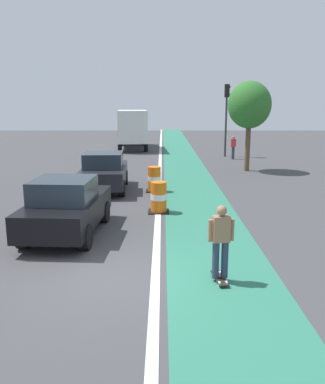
{
  "coord_description": "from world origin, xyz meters",
  "views": [
    {
      "loc": [
        1.06,
        -8.4,
        3.77
      ],
      "look_at": [
        1.05,
        3.75,
        1.1
      ],
      "focal_mm": 37.78,
      "sensor_mm": 36.0,
      "label": 1
    }
  ],
  "objects_px": {
    "traffic_light_corner": "(227,107)",
    "street_tree_sidewalk": "(250,105)",
    "parked_sedan_nearest": "(67,207)",
    "traffic_barrel_mid": "(154,179)",
    "delivery_truck_down_block": "(132,127)",
    "traffic_barrel_front": "(159,197)",
    "pedestrian_crossing": "(233,147)",
    "parked_sedan_second": "(104,172)",
    "skateboarder_on_lane": "(221,241)"
  },
  "relations": [
    {
      "from": "delivery_truck_down_block",
      "to": "street_tree_sidewalk",
      "type": "distance_m",
      "value": 13.86
    },
    {
      "from": "traffic_barrel_mid",
      "to": "traffic_light_corner",
      "type": "xyz_separation_m",
      "value": [
        4.91,
        11.94,
        2.97
      ]
    },
    {
      "from": "skateboarder_on_lane",
      "to": "delivery_truck_down_block",
      "type": "distance_m",
      "value": 26.62
    },
    {
      "from": "traffic_light_corner",
      "to": "street_tree_sidewalk",
      "type": "bearing_deg",
      "value": -87.48
    },
    {
      "from": "parked_sedan_nearest",
      "to": "traffic_barrel_mid",
      "type": "height_order",
      "value": "parked_sedan_nearest"
    },
    {
      "from": "pedestrian_crossing",
      "to": "traffic_barrel_mid",
      "type": "bearing_deg",
      "value": -116.57
    },
    {
      "from": "parked_sedan_nearest",
      "to": "traffic_barrel_front",
      "type": "height_order",
      "value": "parked_sedan_nearest"
    },
    {
      "from": "delivery_truck_down_block",
      "to": "pedestrian_crossing",
      "type": "bearing_deg",
      "value": -42.07
    },
    {
      "from": "traffic_barrel_front",
      "to": "street_tree_sidewalk",
      "type": "bearing_deg",
      "value": 61.25
    },
    {
      "from": "delivery_truck_down_block",
      "to": "parked_sedan_second",
      "type": "bearing_deg",
      "value": -90.04
    },
    {
      "from": "parked_sedan_nearest",
      "to": "parked_sedan_second",
      "type": "distance_m",
      "value": 6.16
    },
    {
      "from": "traffic_barrel_mid",
      "to": "skateboarder_on_lane",
      "type": "bearing_deg",
      "value": -80.12
    },
    {
      "from": "traffic_light_corner",
      "to": "street_tree_sidewalk",
      "type": "height_order",
      "value": "traffic_light_corner"
    },
    {
      "from": "skateboarder_on_lane",
      "to": "delivery_truck_down_block",
      "type": "xyz_separation_m",
      "value": [
        -3.79,
        26.33,
        0.94
      ]
    },
    {
      "from": "skateboarder_on_lane",
      "to": "delivery_truck_down_block",
      "type": "bearing_deg",
      "value": 98.19
    },
    {
      "from": "parked_sedan_second",
      "to": "traffic_barrel_front",
      "type": "distance_m",
      "value": 4.41
    },
    {
      "from": "traffic_barrel_front",
      "to": "pedestrian_crossing",
      "type": "relative_size",
      "value": 0.68
    },
    {
      "from": "parked_sedan_nearest",
      "to": "traffic_barrel_front",
      "type": "xyz_separation_m",
      "value": [
        2.66,
        2.49,
        -0.3
      ]
    },
    {
      "from": "skateboarder_on_lane",
      "to": "traffic_barrel_mid",
      "type": "distance_m",
      "value": 9.32
    },
    {
      "from": "skateboarder_on_lane",
      "to": "traffic_barrel_mid",
      "type": "xyz_separation_m",
      "value": [
        -1.6,
        9.17,
        -0.38
      ]
    },
    {
      "from": "traffic_barrel_mid",
      "to": "traffic_barrel_front",
      "type": "bearing_deg",
      "value": -86.35
    },
    {
      "from": "delivery_truck_down_block",
      "to": "street_tree_sidewalk",
      "type": "relative_size",
      "value": 1.55
    },
    {
      "from": "parked_sedan_nearest",
      "to": "pedestrian_crossing",
      "type": "xyz_separation_m",
      "value": [
        7.66,
        16.43,
        0.03
      ]
    },
    {
      "from": "skateboarder_on_lane",
      "to": "parked_sedan_second",
      "type": "relative_size",
      "value": 0.4
    },
    {
      "from": "parked_sedan_second",
      "to": "traffic_light_corner",
      "type": "bearing_deg",
      "value": 58.8
    },
    {
      "from": "traffic_barrel_front",
      "to": "pedestrian_crossing",
      "type": "distance_m",
      "value": 14.82
    },
    {
      "from": "traffic_barrel_front",
      "to": "traffic_light_corner",
      "type": "height_order",
      "value": "traffic_light_corner"
    },
    {
      "from": "parked_sedan_second",
      "to": "traffic_barrel_mid",
      "type": "height_order",
      "value": "parked_sedan_second"
    },
    {
      "from": "parked_sedan_second",
      "to": "traffic_light_corner",
      "type": "distance_m",
      "value": 13.99
    },
    {
      "from": "skateboarder_on_lane",
      "to": "parked_sedan_nearest",
      "type": "height_order",
      "value": "parked_sedan_nearest"
    },
    {
      "from": "skateboarder_on_lane",
      "to": "traffic_barrel_front",
      "type": "xyz_separation_m",
      "value": [
        -1.38,
        5.69,
        -0.38
      ]
    },
    {
      "from": "parked_sedan_nearest",
      "to": "pedestrian_crossing",
      "type": "distance_m",
      "value": 18.13
    },
    {
      "from": "pedestrian_crossing",
      "to": "parked_sedan_nearest",
      "type": "bearing_deg",
      "value": -115.0
    },
    {
      "from": "traffic_barrel_mid",
      "to": "street_tree_sidewalk",
      "type": "height_order",
      "value": "street_tree_sidewalk"
    },
    {
      "from": "parked_sedan_second",
      "to": "pedestrian_crossing",
      "type": "bearing_deg",
      "value": 54.1
    },
    {
      "from": "traffic_barrel_front",
      "to": "traffic_light_corner",
      "type": "distance_m",
      "value": 16.39
    },
    {
      "from": "parked_sedan_nearest",
      "to": "traffic_light_corner",
      "type": "bearing_deg",
      "value": 67.71
    },
    {
      "from": "traffic_barrel_mid",
      "to": "parked_sedan_nearest",
      "type": "bearing_deg",
      "value": -112.16
    },
    {
      "from": "traffic_barrel_front",
      "to": "street_tree_sidewalk",
      "type": "distance_m",
      "value": 10.79
    },
    {
      "from": "parked_sedan_nearest",
      "to": "traffic_light_corner",
      "type": "xyz_separation_m",
      "value": [
        7.34,
        17.91,
        2.67
      ]
    },
    {
      "from": "traffic_barrel_mid",
      "to": "delivery_truck_down_block",
      "type": "relative_size",
      "value": 0.14
    },
    {
      "from": "parked_sedan_nearest",
      "to": "delivery_truck_down_block",
      "type": "xyz_separation_m",
      "value": [
        0.24,
        23.14,
        1.01
      ]
    },
    {
      "from": "delivery_truck_down_block",
      "to": "pedestrian_crossing",
      "type": "xyz_separation_m",
      "value": [
        7.43,
        -6.7,
        -0.98
      ]
    },
    {
      "from": "parked_sedan_second",
      "to": "traffic_light_corner",
      "type": "xyz_separation_m",
      "value": [
        7.12,
        11.75,
        2.67
      ]
    },
    {
      "from": "skateboarder_on_lane",
      "to": "parked_sedan_second",
      "type": "height_order",
      "value": "parked_sedan_second"
    },
    {
      "from": "street_tree_sidewalk",
      "to": "skateboarder_on_lane",
      "type": "bearing_deg",
      "value": -103.69
    },
    {
      "from": "traffic_light_corner",
      "to": "pedestrian_crossing",
      "type": "bearing_deg",
      "value": -77.72
    },
    {
      "from": "parked_sedan_nearest",
      "to": "traffic_barrel_mid",
      "type": "relative_size",
      "value": 3.85
    },
    {
      "from": "skateboarder_on_lane",
      "to": "traffic_barrel_mid",
      "type": "height_order",
      "value": "skateboarder_on_lane"
    },
    {
      "from": "parked_sedan_nearest",
      "to": "traffic_barrel_mid",
      "type": "bearing_deg",
      "value": 67.84
    }
  ]
}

